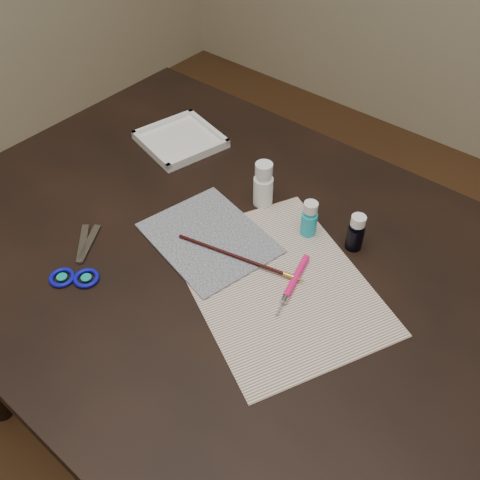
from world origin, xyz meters
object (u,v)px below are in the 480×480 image
Objects in this scene: paint_bottle_cyan at (309,219)px; scissors at (78,255)px; canvas at (209,238)px; palette_tray at (180,139)px; paper at (277,283)px; paint_bottle_white at (263,184)px; paint_bottle_navy at (356,232)px.

paint_bottle_cyan reaches higher than scissors.
palette_tray is (-0.27, 0.20, 0.01)m from canvas.
paper is at bearing -1.63° from canvas.
paper is 0.17m from canvas.
scissors reaches higher than paper.
canvas is 3.13× the size of paint_bottle_cyan.
canvas is 0.20m from paint_bottle_cyan.
paint_bottle_white is 1.29× the size of paint_bottle_cyan.
paper is 5.04× the size of paint_bottle_navy.
paint_bottle_white reaches higher than canvas.
paint_bottle_white is 1.28× the size of paint_bottle_navy.
scissors is (-0.16, -0.19, 0.00)m from canvas.
paint_bottle_cyan is at bearing -164.66° from paint_bottle_navy.
paint_bottle_navy is 0.42× the size of scissors.
paint_bottle_cyan reaches higher than canvas.
paint_bottle_navy is at bearing 35.53° from canvas.
paper is 0.38m from scissors.
palette_tray is at bearing 171.41° from paint_bottle_cyan.
canvas is at bearing -144.47° from paint_bottle_navy.
paper is 3.93× the size of paint_bottle_white.
paint_bottle_navy reaches higher than canvas.
paint_bottle_navy reaches higher than scissors.
paper is at bearing -108.71° from paint_bottle_navy.
paper is 0.49m from palette_tray.
paint_bottle_navy is (0.09, 0.02, 0.00)m from paint_bottle_cyan.
paint_bottle_cyan is at bearing 44.92° from canvas.
paint_bottle_navy is (0.21, 0.01, -0.01)m from paint_bottle_white.
canvas is 1.32× the size of scissors.
paper is 0.18m from paint_bottle_navy.
canvas is 1.42× the size of palette_tray.
paint_bottle_cyan is 0.45m from scissors.
paper is 2.30× the size of palette_tray.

